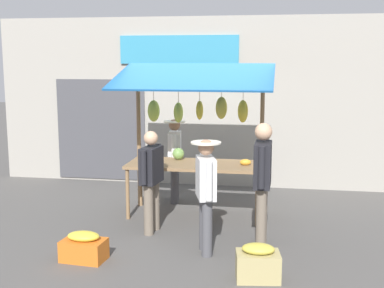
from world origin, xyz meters
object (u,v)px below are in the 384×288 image
Objects in this scene: shopper_with_ponytail at (151,175)px; vendor_with_sunhat at (175,154)px; shopper_in_striped_shirt at (263,175)px; shopper_in_grey_tee at (206,188)px; produce_crate_near at (258,263)px; produce_crate_side at (84,247)px; market_stall at (196,122)px.

vendor_with_sunhat is at bearing 8.04° from shopper_with_ponytail.
shopper_in_grey_tee is at bearing 118.50° from shopper_in_striped_shirt.
vendor_with_sunhat is 3.58m from produce_crate_near.
shopper_in_grey_tee reaches higher than produce_crate_side.
market_stall is at bearing -2.47° from shopper_in_grey_tee.
vendor_with_sunhat is 0.88× the size of shopper_in_striped_shirt.
shopper_in_striped_shirt is 1.38m from produce_crate_near.
market_stall reaches higher than produce_crate_near.
shopper_in_grey_tee is at bearing 12.41° from vendor_with_sunhat.
shopper_in_grey_tee is 1.25m from produce_crate_near.
shopper_in_striped_shirt is at bearing -92.57° from shopper_with_ponytail.
shopper_in_striped_shirt reaches higher than produce_crate_near.
shopper_with_ponytail reaches higher than vendor_with_sunhat.
shopper_in_grey_tee is (0.72, 0.38, -0.11)m from shopper_in_striped_shirt.
shopper_in_striped_shirt is at bearing -157.77° from produce_crate_side.
shopper_with_ponytail is 1.00× the size of shopper_in_grey_tee.
shopper_in_striped_shirt is 1.12× the size of shopper_in_grey_tee.
shopper_in_striped_shirt is 3.11× the size of produce_crate_near.
shopper_in_grey_tee is at bearing 103.90° from market_stall.
shopper_in_striped_shirt is 1.67m from shopper_with_ponytail.
produce_crate_side is at bearing 162.12° from shopper_with_ponytail.
shopper_with_ponytail is 2.28m from produce_crate_near.
produce_crate_near is at bearing 115.33° from market_stall.
market_stall is at bearing -18.46° from shopper_with_ponytail.
produce_crate_side is (2.24, -0.21, -0.03)m from produce_crate_near.
shopper_in_grey_tee is (-0.91, 2.37, 0.02)m from vendor_with_sunhat.
produce_crate_side is (0.59, 2.91, -0.70)m from vendor_with_sunhat.
shopper_with_ponytail is (0.50, 1.00, -0.68)m from market_stall.
shopper_in_striped_shirt is (-1.14, 1.30, -0.54)m from market_stall.
shopper_in_grey_tee is 2.78× the size of produce_crate_near.
vendor_with_sunhat is at bearing -54.28° from market_stall.
shopper_with_ponytail is 1.14m from shopper_in_grey_tee.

